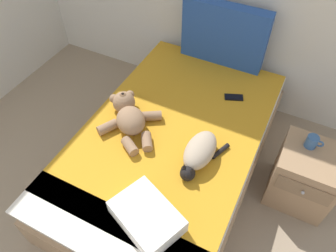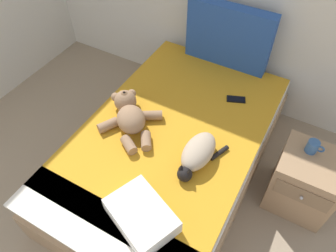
% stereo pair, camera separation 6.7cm
% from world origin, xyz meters
% --- Properties ---
extents(bed, '(1.27, 2.06, 0.50)m').
position_xyz_m(bed, '(1.96, 2.54, 0.25)').
color(bed, '#9E7A56').
rests_on(bed, ground_plane).
extents(patterned_cushion, '(0.73, 0.12, 0.54)m').
position_xyz_m(patterned_cushion, '(1.98, 3.49, 0.77)').
color(patterned_cushion, '#264C99').
rests_on(patterned_cushion, bed).
extents(cat, '(0.26, 0.42, 0.15)m').
position_xyz_m(cat, '(2.23, 2.39, 0.57)').
color(cat, tan).
rests_on(cat, bed).
extents(teddy_bear, '(0.51, 0.50, 0.18)m').
position_xyz_m(teddy_bear, '(1.65, 2.47, 0.58)').
color(teddy_bear, '#937051').
rests_on(teddy_bear, bed).
extents(cell_phone, '(0.16, 0.12, 0.01)m').
position_xyz_m(cell_phone, '(2.25, 3.08, 0.50)').
color(cell_phone, black).
rests_on(cell_phone, bed).
extents(throw_pillow, '(0.48, 0.41, 0.11)m').
position_xyz_m(throw_pillow, '(2.14, 1.85, 0.55)').
color(throw_pillow, white).
rests_on(throw_pillow, bed).
extents(nightstand, '(0.43, 0.44, 0.51)m').
position_xyz_m(nightstand, '(2.94, 2.76, 0.26)').
color(nightstand, '#9E7A56').
rests_on(nightstand, ground_plane).
extents(mug, '(0.12, 0.08, 0.09)m').
position_xyz_m(mug, '(2.89, 2.83, 0.56)').
color(mug, '#33598C').
rests_on(mug, nightstand).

